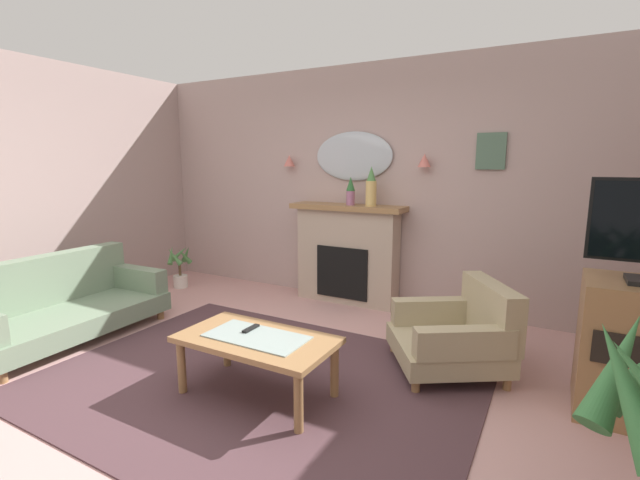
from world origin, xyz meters
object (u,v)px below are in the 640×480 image
(armchair_in_corner, at_px, (459,333))
(mantel_vase_centre, at_px, (371,188))
(mantel_vase_right, at_px, (351,191))
(framed_picture, at_px, (491,151))
(tv_remote, at_px, (251,329))
(potted_plant_small_fern, at_px, (180,267))
(wall_sconce_right, at_px, (424,160))
(floral_couch, at_px, (61,304))
(fireplace, at_px, (347,255))
(wall_sconce_left, at_px, (289,161))
(wall_mirror, at_px, (353,156))
(coffee_table, at_px, (257,344))

(armchair_in_corner, bearing_deg, mantel_vase_centre, 137.78)
(mantel_vase_right, distance_m, framed_picture, 1.52)
(tv_remote, xyz_separation_m, potted_plant_small_fern, (-2.46, 1.64, -0.18))
(wall_sconce_right, distance_m, floral_couch, 3.87)
(armchair_in_corner, bearing_deg, potted_plant_small_fern, 170.58)
(fireplace, height_order, floral_couch, fireplace)
(armchair_in_corner, bearing_deg, wall_sconce_left, 152.55)
(wall_sconce_left, bearing_deg, mantel_vase_centre, -5.96)
(wall_mirror, relative_size, armchair_in_corner, 0.86)
(wall_mirror, distance_m, potted_plant_small_fern, 2.71)
(fireplace, xyz_separation_m, tv_remote, (0.26, -2.17, -0.12))
(fireplace, relative_size, wall_mirror, 1.42)
(wall_sconce_left, bearing_deg, floral_couch, -114.00)
(potted_plant_small_fern, bearing_deg, armchair_in_corner, -9.42)
(tv_remote, relative_size, floral_couch, 0.09)
(fireplace, distance_m, coffee_table, 2.28)
(fireplace, bearing_deg, armchair_in_corner, -36.79)
(mantel_vase_right, bearing_deg, framed_picture, 7.08)
(armchair_in_corner, height_order, potted_plant_small_fern, armchair_in_corner)
(tv_remote, bearing_deg, wall_sconce_left, 116.23)
(wall_sconce_right, relative_size, tv_remote, 0.88)
(mantel_vase_right, distance_m, potted_plant_small_fern, 2.53)
(coffee_table, distance_m, armchair_in_corner, 1.60)
(floral_couch, distance_m, potted_plant_small_fern, 1.77)
(armchair_in_corner, bearing_deg, wall_sconce_right, 118.83)
(wall_sconce_right, relative_size, coffee_table, 0.13)
(fireplace, distance_m, potted_plant_small_fern, 2.28)
(wall_mirror, height_order, tv_remote, wall_mirror)
(mantel_vase_right, distance_m, wall_sconce_left, 0.97)
(floral_couch, bearing_deg, wall_sconce_right, 40.68)
(wall_sconce_right, distance_m, armchair_in_corner, 1.96)
(floral_couch, bearing_deg, wall_sconce_left, 66.00)
(wall_mirror, height_order, framed_picture, wall_mirror)
(wall_sconce_left, bearing_deg, mantel_vase_right, -7.59)
(fireplace, distance_m, floral_couch, 2.98)
(mantel_vase_right, height_order, armchair_in_corner, mantel_vase_right)
(fireplace, xyz_separation_m, potted_plant_small_fern, (-2.19, -0.53, -0.30))
(fireplace, relative_size, framed_picture, 3.78)
(mantel_vase_centre, relative_size, wall_sconce_left, 3.14)
(fireplace, bearing_deg, potted_plant_small_fern, -166.49)
(fireplace, xyz_separation_m, coffee_table, (0.37, -2.24, -0.19))
(fireplace, xyz_separation_m, wall_sconce_left, (-0.85, 0.09, 1.09))
(wall_sconce_left, relative_size, floral_couch, 0.08)
(mantel_vase_centre, xyz_separation_m, wall_sconce_left, (-1.15, 0.12, 0.30))
(framed_picture, bearing_deg, wall_sconce_left, -178.54)
(wall_sconce_right, relative_size, framed_picture, 0.39)
(mantel_vase_right, height_order, floral_couch, mantel_vase_right)
(tv_remote, bearing_deg, floral_couch, -177.18)
(tv_remote, bearing_deg, fireplace, 96.94)
(coffee_table, relative_size, tv_remote, 6.88)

